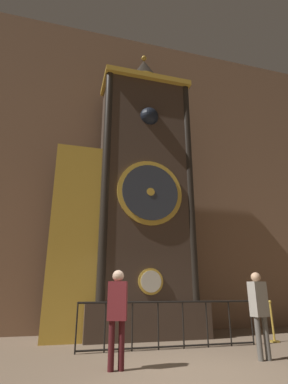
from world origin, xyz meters
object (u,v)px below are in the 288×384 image
(clock_tower, at_px, (132,199))
(visitor_near, at_px, (117,308))
(stanchion_post, at_px, (273,328))
(visitor_far, at_px, (259,306))

(clock_tower, xyz_separation_m, visitor_near, (-1.07, -3.53, -3.19))
(clock_tower, relative_size, visitor_near, 6.06)
(visitor_near, xyz_separation_m, stanchion_post, (4.66, 1.87, -0.67))
(visitor_near, xyz_separation_m, visitor_far, (2.99, 0.01, -0.00))
(visitor_far, bearing_deg, clock_tower, 107.63)
(visitor_near, relative_size, visitor_far, 1.00)
(visitor_near, relative_size, stanchion_post, 1.59)
(clock_tower, distance_m, visitor_far, 5.13)
(visitor_far, distance_m, stanchion_post, 2.59)
(clock_tower, relative_size, stanchion_post, 9.63)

